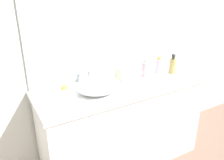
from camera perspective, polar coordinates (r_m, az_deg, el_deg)
name	(u,v)px	position (r m, az deg, el deg)	size (l,w,h in m)	color
bathroom_wall_rear	(108,31)	(2.32, -1.01, 11.41)	(6.00, 0.06, 2.60)	silver
vanity_counter	(123,125)	(2.41, 2.57, -10.49)	(1.61, 0.55, 0.88)	white
wall_mirror_panel	(109,10)	(2.25, -0.74, 16.24)	(1.57, 0.01, 1.25)	#B2BCC6
sink_basin	(99,85)	(2.03, -3.19, -1.28)	(0.39, 0.32, 0.12)	silver
faucet	(90,75)	(2.17, -5.29, 1.28)	(0.03, 0.13, 0.16)	silver
soap_dispenser	(172,65)	(2.49, 14.13, 3.45)	(0.07, 0.07, 0.20)	#A69050
lotion_bottle	(65,94)	(1.91, -11.04, -3.31)	(0.07, 0.07, 0.14)	white
perfume_bottle	(145,68)	(2.37, 7.78, 2.78)	(0.07, 0.07, 0.20)	pink
spray_can	(159,65)	(2.48, 10.99, 3.41)	(0.06, 0.06, 0.17)	#C7ACD0
tissue_box	(125,73)	(2.26, 3.03, 1.64)	(0.14, 0.14, 0.17)	beige
candle_jar	(177,69)	(2.60, 15.25, 2.58)	(0.06, 0.06, 0.04)	silver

